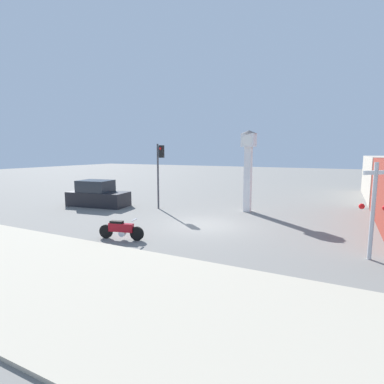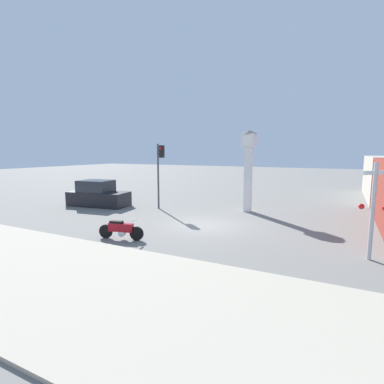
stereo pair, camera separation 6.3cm
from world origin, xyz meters
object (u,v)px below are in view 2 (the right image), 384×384
object	(u,v)px
clock_tower	(249,159)
parked_car	(98,195)
traffic_light	(160,164)
railroad_crossing_signal	(373,207)
motorcycle	(121,229)

from	to	relation	value
clock_tower	parked_car	bearing A→B (deg)	-164.21
traffic_light	parked_car	size ratio (longest dim) A/B	0.97
traffic_light	parked_car	distance (m)	5.11
railroad_crossing_signal	parked_car	size ratio (longest dim) A/B	0.78
railroad_crossing_signal	clock_tower	bearing A→B (deg)	134.46
clock_tower	traffic_light	xyz separation A→B (m)	(-5.44, -1.73, -0.37)
railroad_crossing_signal	parked_car	xyz separation A→B (m)	(-16.24, 3.63, -1.13)
railroad_crossing_signal	parked_car	distance (m)	16.68
motorcycle	clock_tower	size ratio (longest dim) A/B	0.40
parked_car	clock_tower	bearing A→B (deg)	8.00
motorcycle	traffic_light	distance (m)	7.54
traffic_light	railroad_crossing_signal	size ratio (longest dim) A/B	1.25
motorcycle	clock_tower	xyz separation A→B (m)	(3.13, 8.46, 2.88)
traffic_light	parked_car	world-z (taller)	traffic_light
railroad_crossing_signal	parked_car	bearing A→B (deg)	167.41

